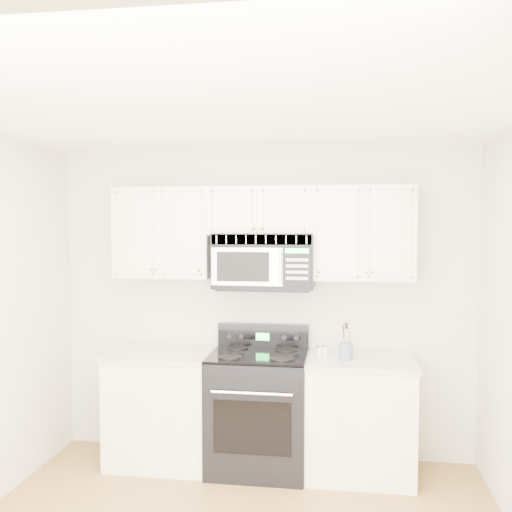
# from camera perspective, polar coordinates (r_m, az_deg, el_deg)

# --- Properties ---
(room) EXTENTS (3.51, 3.51, 2.61)m
(room) POSITION_cam_1_polar(r_m,az_deg,el_deg) (3.17, -3.51, -9.03)
(room) COLOR brown
(room) RESTS_ON ground
(base_cabinet_left) EXTENTS (0.86, 0.65, 0.92)m
(base_cabinet_left) POSITION_cam_1_polar(r_m,az_deg,el_deg) (4.94, -9.29, -15.00)
(base_cabinet_left) COLOR silver
(base_cabinet_left) RESTS_ON ground
(base_cabinet_right) EXTENTS (0.86, 0.65, 0.92)m
(base_cabinet_right) POSITION_cam_1_polar(r_m,az_deg,el_deg) (4.73, 10.28, -15.87)
(base_cabinet_right) COLOR silver
(base_cabinet_right) RESTS_ON ground
(range) EXTENTS (0.77, 0.70, 1.12)m
(range) POSITION_cam_1_polar(r_m,az_deg,el_deg) (4.74, 0.26, -15.03)
(range) COLOR black
(range) RESTS_ON ground
(upper_cabinets) EXTENTS (2.44, 0.37, 0.75)m
(upper_cabinets) POSITION_cam_1_polar(r_m,az_deg,el_deg) (4.65, 0.52, 2.80)
(upper_cabinets) COLOR silver
(upper_cabinets) RESTS_ON ground
(microwave) EXTENTS (0.80, 0.45, 0.44)m
(microwave) POSITION_cam_1_polar(r_m,az_deg,el_deg) (4.62, 0.83, -0.45)
(microwave) COLOR black
(microwave) RESTS_ON ground
(utensil_crock) EXTENTS (0.11, 0.11, 0.29)m
(utensil_crock) POSITION_cam_1_polar(r_m,az_deg,el_deg) (4.51, 8.98, -9.33)
(utensil_crock) COLOR #50596E
(utensil_crock) RESTS_ON base_cabinet_right
(shaker_salt) EXTENTS (0.04, 0.04, 0.10)m
(shaker_salt) POSITION_cam_1_polar(r_m,az_deg,el_deg) (4.57, 6.94, -9.40)
(shaker_salt) COLOR silver
(shaker_salt) RESTS_ON base_cabinet_right
(shaker_pepper) EXTENTS (0.04, 0.04, 0.10)m
(shaker_pepper) POSITION_cam_1_polar(r_m,az_deg,el_deg) (4.56, 6.34, -9.45)
(shaker_pepper) COLOR silver
(shaker_pepper) RESTS_ON base_cabinet_right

